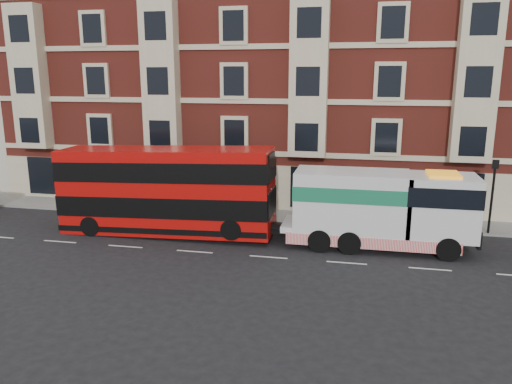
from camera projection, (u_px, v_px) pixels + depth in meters
The scene contains 8 objects.
ground at pixel (268, 257), 25.82m from camera, with size 120.00×120.00×0.00m, color black.
sidewalk at pixel (289, 216), 32.95m from camera, with size 90.00×3.00×0.15m, color slate.
victorian_terrace at pixel (311, 63), 37.70m from camera, with size 45.00×12.00×20.40m.
lamp_post_west at pixel (195, 178), 32.31m from camera, with size 0.35×0.15×4.35m.
lamp_post_east at pixel (493, 191), 28.73m from camera, with size 0.35×0.15×4.35m.
double_decker_bus at pixel (166, 189), 29.04m from camera, with size 12.57×2.89×5.09m.
tow_truck at pixel (378, 208), 26.74m from camera, with size 10.07×2.98×4.20m.
pedestrian at pixel (108, 198), 33.88m from camera, with size 0.63×0.41×1.73m, color black.
Camera 1 is at (4.35, -23.97, 9.22)m, focal length 35.00 mm.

